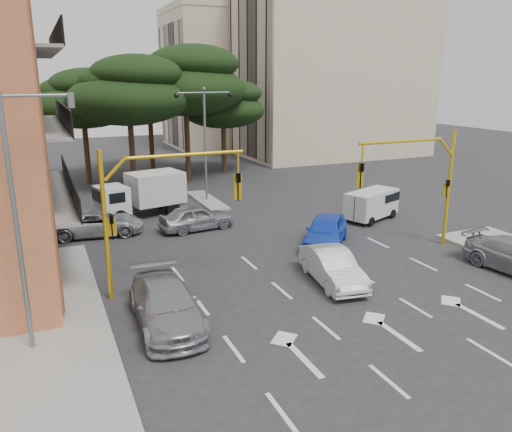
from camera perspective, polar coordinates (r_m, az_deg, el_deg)
The scene contains 21 objects.
ground at distance 21.88m, azimuth 7.68°, elevation -7.58°, with size 120.00×120.00×0.00m, color #28282B.
sidewalk_left at distance 15.63m, azimuth -24.06°, elevation -18.82°, with size 5.00×26.00×0.15m, color gray.
median_strip at distance 35.79m, azimuth -5.65°, elevation 1.80°, with size 1.40×6.00×0.15m, color gray.
apartment_beige_near at distance 57.86m, azimuth 8.63°, elevation 16.21°, with size 20.20×12.15×18.70m.
apartment_beige_far at distance 65.49m, azimuth -2.62°, elevation 15.40°, with size 16.20×12.15×16.70m.
pine_left_near at distance 39.63m, azimuth -14.32°, elevation 13.75°, with size 9.15×9.15×10.23m.
pine_center at distance 42.69m, azimuth -8.01°, elevation 15.10°, with size 9.98×9.98×11.16m.
pine_left_far at distance 43.24m, azimuth -19.19°, elevation 12.58°, with size 8.32×8.32×9.30m.
pine_right at distance 45.88m, azimuth -3.69°, elevation 12.64°, with size 7.49×7.49×8.37m.
pine_back at distance 47.07m, azimuth -12.11°, elevation 14.10°, with size 9.15×9.15×10.23m.
signal_mast_right at distance 26.28m, azimuth 18.55°, elevation 4.53°, with size 5.79×0.37×6.00m.
signal_mast_left at distance 20.02m, azimuth -11.92°, elevation 1.74°, with size 5.79×0.37×6.00m.
street_lamp_left at distance 16.56m, azimuth -25.17°, elevation 0.68°, with size 2.08×0.20×8.00m.
street_lamp_center at distance 34.91m, azimuth -5.88°, elevation 10.37°, with size 4.16×0.36×7.77m.
car_white_hatch at distance 21.71m, azimuth 8.73°, elevation -5.76°, with size 1.53×4.39×1.45m, color silver.
car_blue_compact at distance 26.29m, azimuth 7.97°, elevation -1.71°, with size 1.91×4.75×1.62m, color blue.
car_silver_wagon at distance 18.28m, azimuth -10.26°, elevation -9.92°, with size 2.15×5.28×1.53m, color gray.
car_silver_cross_a at distance 29.21m, azimuth -17.55°, elevation -0.79°, with size 2.28×4.94×1.37m, color #A3A6AB.
car_silver_cross_b at distance 29.02m, azimuth -6.83°, elevation -0.17°, with size 1.73×4.29×1.46m, color #999BA1.
van_white at distance 31.62m, azimuth 13.04°, elevation 1.22°, with size 1.69×3.73×1.86m, color silver, non-canonical shape.
box_truck_a at distance 32.42m, azimuth -12.97°, elevation 2.35°, with size 2.31×5.51×2.71m, color white, non-canonical shape.
Camera 1 is at (-10.65, -17.09, 8.56)m, focal length 35.00 mm.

